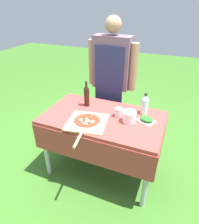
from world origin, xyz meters
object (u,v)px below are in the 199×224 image
Objects in this scene: water_bottle at (145,104)px; sauce_jar at (118,113)px; pizza_on_peel at (87,122)px; prep_table at (103,125)px; oil_bottle at (87,96)px; mixing_tub at (129,117)px; herb_container at (146,119)px; person_cook at (112,75)px.

water_bottle is 0.28m from sauce_jar.
sauce_jar is at bearing 35.73° from pizza_on_peel.
oil_bottle is (-0.25, 0.15, 0.22)m from prep_table.
water_bottle reaches higher than prep_table.
water_bottle is (0.62, 0.07, -0.01)m from oil_bottle.
prep_table is at bearing -179.45° from mixing_tub.
pizza_on_peel reaches higher than prep_table.
water_bottle reaches higher than mixing_tub.
sauce_jar is at bearing -176.54° from herb_container.
mixing_tub is at bearing -153.96° from herb_container.
mixing_tub reaches higher than herb_container.
person_cook is 0.80m from pizza_on_peel.
sauce_jar is (0.40, -0.09, -0.07)m from oil_bottle.
oil_bottle is 2.15× the size of mixing_tub.
pizza_on_peel is at bearing -64.42° from oil_bottle.
prep_table is 0.75× the size of person_cook.
mixing_tub is at bearing 16.94° from pizza_on_peel.
water_bottle is (0.46, 0.40, 0.09)m from pizza_on_peel.
person_cook is at bearing 143.43° from water_bottle.
herb_container reaches higher than pizza_on_peel.
mixing_tub is (0.27, 0.00, 0.16)m from prep_table.
pizza_on_peel is 0.34m from sauce_jar.
person_cook is 0.77m from herb_container.
pizza_on_peel is 0.38m from oil_bottle.
sauce_jar reaches higher than pizza_on_peel.
person_cook reaches higher than herb_container.
water_bottle is 2.55× the size of sauce_jar.
pizza_on_peel is at bearing -153.19° from herb_container.
oil_bottle is at bearing 164.63° from mixing_tub.
herb_container is 0.28m from sauce_jar.
oil_bottle reaches higher than prep_table.
person_cook reaches higher than prep_table.
water_bottle is 0.24m from mixing_tub.
water_bottle is at bearing 111.09° from herb_container.
person_cook is 0.62m from sauce_jar.
herb_container is (0.52, 0.26, 0.01)m from pizza_on_peel.
herb_container reaches higher than prep_table.
oil_bottle reaches higher than sauce_jar.
water_bottle reaches higher than herb_container.
prep_table is 0.68m from person_cook.
person_cook reaches higher than water_bottle.
person_cook is 5.73× the size of oil_bottle.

